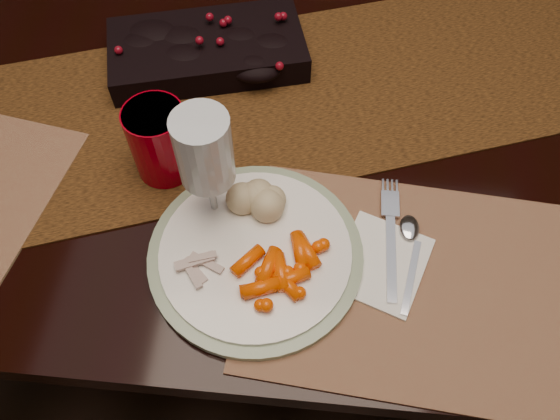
# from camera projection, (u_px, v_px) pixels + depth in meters

# --- Properties ---
(floor) EXTENTS (5.00, 5.00, 0.00)m
(floor) POSITION_uv_depth(u_px,v_px,m) (287.00, 282.00, 1.55)
(floor) COLOR black
(floor) RESTS_ON ground
(dining_table) EXTENTS (1.80, 1.00, 0.75)m
(dining_table) POSITION_uv_depth(u_px,v_px,m) (289.00, 211.00, 1.23)
(dining_table) COLOR black
(dining_table) RESTS_ON floor
(table_runner) EXTENTS (1.87, 0.99, 0.00)m
(table_runner) POSITION_uv_depth(u_px,v_px,m) (323.00, 88.00, 0.92)
(table_runner) COLOR #39240C
(table_runner) RESTS_ON dining_table
(centerpiece) EXTENTS (0.36, 0.25, 0.07)m
(centerpiece) POSITION_uv_depth(u_px,v_px,m) (207.00, 46.00, 0.92)
(centerpiece) COLOR black
(centerpiece) RESTS_ON table_runner
(placemat_main) EXTENTS (0.46, 0.35, 0.00)m
(placemat_main) POSITION_uv_depth(u_px,v_px,m) (409.00, 283.00, 0.72)
(placemat_main) COLOR #835C4A
(placemat_main) RESTS_ON dining_table
(dinner_plate) EXTENTS (0.30, 0.30, 0.02)m
(dinner_plate) POSITION_uv_depth(u_px,v_px,m) (255.00, 253.00, 0.74)
(dinner_plate) COLOR white
(dinner_plate) RESTS_ON placemat_main
(baby_carrots) EXTENTS (0.11, 0.09, 0.02)m
(baby_carrots) POSITION_uv_depth(u_px,v_px,m) (275.00, 266.00, 0.71)
(baby_carrots) COLOR #E94600
(baby_carrots) RESTS_ON dinner_plate
(mashed_potatoes) EXTENTS (0.08, 0.07, 0.04)m
(mashed_potatoes) POSITION_uv_depth(u_px,v_px,m) (258.00, 196.00, 0.75)
(mashed_potatoes) COLOR beige
(mashed_potatoes) RESTS_ON dinner_plate
(turkey_shreds) EXTENTS (0.08, 0.08, 0.02)m
(turkey_shreds) POSITION_uv_depth(u_px,v_px,m) (201.00, 264.00, 0.71)
(turkey_shreds) COLOR tan
(turkey_shreds) RESTS_ON dinner_plate
(napkin) EXTENTS (0.15, 0.16, 0.00)m
(napkin) POSITION_uv_depth(u_px,v_px,m) (381.00, 263.00, 0.74)
(napkin) COLOR white
(napkin) RESTS_ON placemat_main
(fork) EXTENTS (0.03, 0.17, 0.00)m
(fork) POSITION_uv_depth(u_px,v_px,m) (391.00, 243.00, 0.75)
(fork) COLOR white
(fork) RESTS_ON napkin
(spoon) EXTENTS (0.06, 0.14, 0.00)m
(spoon) POSITION_uv_depth(u_px,v_px,m) (410.00, 261.00, 0.73)
(spoon) COLOR silver
(spoon) RESTS_ON napkin
(red_cup) EXTENTS (0.11, 0.11, 0.12)m
(red_cup) POSITION_uv_depth(u_px,v_px,m) (160.00, 141.00, 0.78)
(red_cup) COLOR #8B000D
(red_cup) RESTS_ON placemat_main
(wine_glass) EXTENTS (0.07, 0.07, 0.20)m
(wine_glass) POSITION_uv_depth(u_px,v_px,m) (208.00, 173.00, 0.70)
(wine_glass) COLOR white
(wine_glass) RESTS_ON dining_table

